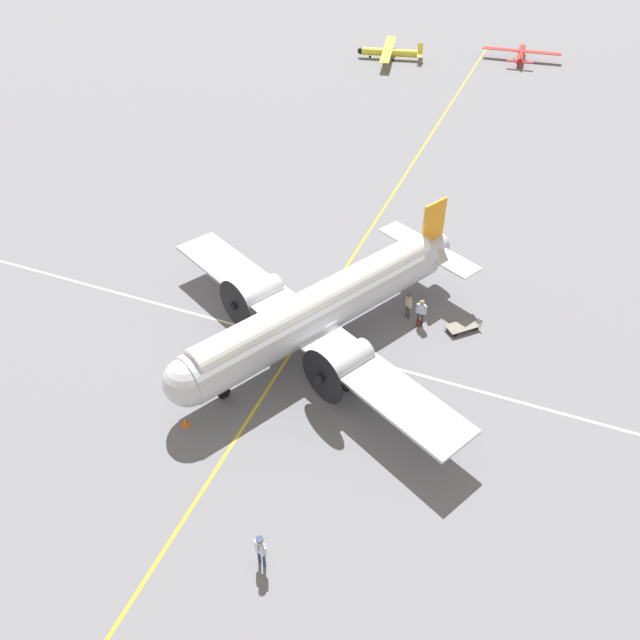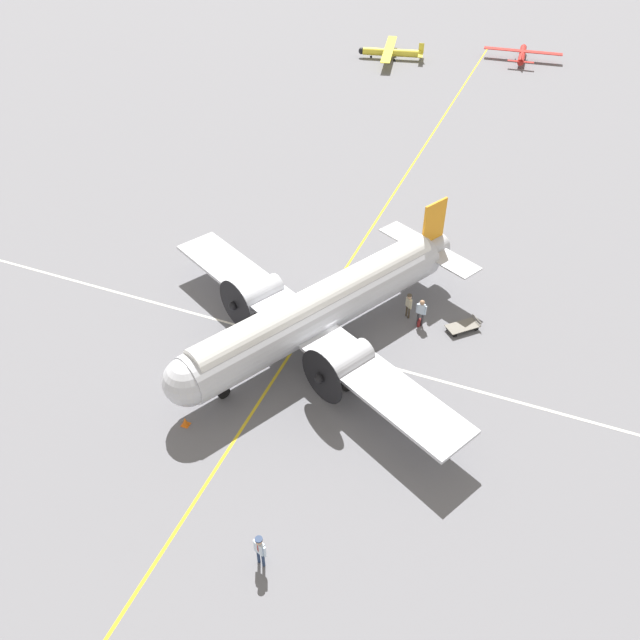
{
  "view_description": "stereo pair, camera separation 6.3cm",
  "coord_description": "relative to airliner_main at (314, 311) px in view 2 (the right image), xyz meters",
  "views": [
    {
      "loc": [
        -25.01,
        -10.05,
        24.23
      ],
      "look_at": [
        0.0,
        0.0,
        1.71
      ],
      "focal_mm": 35.0,
      "sensor_mm": 36.0,
      "label": 1
    },
    {
      "loc": [
        -24.98,
        -10.11,
        24.23
      ],
      "look_at": [
        0.0,
        0.0,
        1.71
      ],
      "focal_mm": 35.0,
      "sensor_mm": 36.0,
      "label": 2
    }
  ],
  "objects": [
    {
      "name": "ground_plane",
      "position": [
        0.37,
        -0.19,
        -2.56
      ],
      "size": [
        300.0,
        300.0,
        0.0
      ],
      "primitive_type": "plane",
      "color": "slate"
    },
    {
      "name": "apron_line_eastwest",
      "position": [
        0.37,
        1.01,
        -2.55
      ],
      "size": [
        120.0,
        0.16,
        0.01
      ],
      "color": "gold",
      "rests_on": "ground_plane"
    },
    {
      "name": "airliner_main",
      "position": [
        0.0,
        0.0,
        0.0
      ],
      "size": [
        19.12,
        21.1,
        5.89
      ],
      "rotation": [
        0.0,
        0.0,
        2.66
      ],
      "color": "silver",
      "rests_on": "ground_plane"
    },
    {
      "name": "traffic_cone",
      "position": [
        -7.94,
        3.75,
        -2.32
      ],
      "size": [
        0.4,
        0.4,
        0.52
      ],
      "color": "orange",
      "rests_on": "ground_plane"
    },
    {
      "name": "apron_line_northsouth",
      "position": [
        -0.06,
        -0.19,
        -2.55
      ],
      "size": [
        0.16,
        120.0,
        0.01
      ],
      "color": "silver",
      "rests_on": "ground_plane"
    },
    {
      "name": "suitcase_near_door",
      "position": [
        4.02,
        -5.12,
        -2.34
      ],
      "size": [
        0.36,
        0.16,
        0.47
      ],
      "color": "maroon",
      "rests_on": "ground_plane"
    },
    {
      "name": "ramp_agent",
      "position": [
        4.55,
        -4.25,
        -1.5
      ],
      "size": [
        0.4,
        0.47,
        1.69
      ],
      "rotation": [
        0.0,
        0.0,
        4.05
      ],
      "color": "#473D2D",
      "rests_on": "ground_plane"
    },
    {
      "name": "baggage_cart",
      "position": [
        4.61,
        -7.63,
        -2.29
      ],
      "size": [
        2.04,
        2.05,
        0.56
      ],
      "rotation": [
        0.0,
        0.0,
        2.35
      ],
      "color": "#6B665B",
      "rests_on": "ground_plane"
    },
    {
      "name": "light_aircraft_taxiing",
      "position": [
        56.86,
        -3.6,
        -1.78
      ],
      "size": [
        6.85,
        9.21,
        1.81
      ],
      "rotation": [
        0.0,
        0.0,
        0.08
      ],
      "color": "#B2231E",
      "rests_on": "ground_plane"
    },
    {
      "name": "light_aircraft_distant",
      "position": [
        51.4,
        11.32,
        -1.72
      ],
      "size": [
        10.59,
        8.0,
        2.03
      ],
      "rotation": [
        0.0,
        0.0,
        1.78
      ],
      "color": "yellow",
      "rests_on": "ground_plane"
    },
    {
      "name": "crew_foreground",
      "position": [
        -13.2,
        -3.08,
        -1.38
      ],
      "size": [
        0.38,
        0.62,
        1.88
      ],
      "rotation": [
        0.0,
        0.0,
        1.31
      ],
      "color": "navy",
      "rests_on": "ground_plane"
    },
    {
      "name": "passenger_boarding",
      "position": [
        4.11,
        -5.13,
        -1.43
      ],
      "size": [
        0.3,
        0.63,
        1.84
      ],
      "rotation": [
        0.0,
        0.0,
        1.51
      ],
      "color": "#2D2D33",
      "rests_on": "ground_plane"
    }
  ]
}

